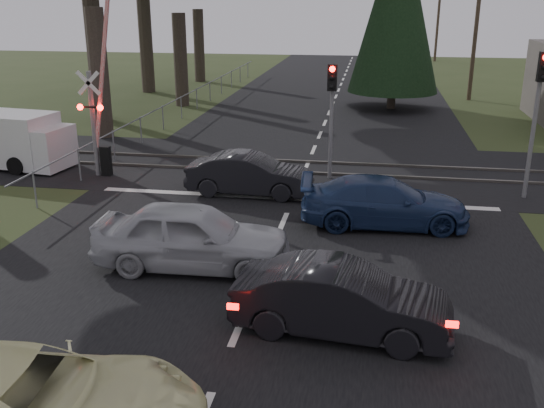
% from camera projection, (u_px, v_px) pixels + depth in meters
% --- Properties ---
extents(ground, '(120.00, 120.00, 0.00)m').
position_uv_depth(ground, '(240.00, 326.00, 12.17)').
color(ground, '#303D1B').
rests_on(ground, ground).
extents(road, '(14.00, 100.00, 0.01)m').
position_uv_depth(road, '(300.00, 183.00, 21.50)').
color(road, black).
rests_on(road, ground).
extents(rail_corridor, '(120.00, 8.00, 0.01)m').
position_uv_depth(rail_corridor, '(306.00, 168.00, 23.37)').
color(rail_corridor, black).
rests_on(rail_corridor, ground).
extents(stop_line, '(13.00, 0.35, 0.00)m').
position_uv_depth(stop_line, '(293.00, 199.00, 19.82)').
color(stop_line, silver).
rests_on(stop_line, ground).
extents(rail_near, '(120.00, 0.12, 0.10)m').
position_uv_depth(rail_near, '(303.00, 173.00, 22.61)').
color(rail_near, '#59544C').
rests_on(rail_near, ground).
extents(rail_far, '(120.00, 0.12, 0.10)m').
position_uv_depth(rail_far, '(308.00, 162.00, 24.10)').
color(rail_far, '#59544C').
rests_on(rail_far, ground).
extents(crossing_signal, '(1.62, 0.38, 6.96)m').
position_uv_depth(crossing_signal, '(99.00, 121.00, 21.76)').
color(crossing_signal, slate).
rests_on(crossing_signal, ground).
extents(traffic_signal_right, '(0.68, 0.48, 4.70)m').
position_uv_depth(traffic_signal_right, '(541.00, 97.00, 18.78)').
color(traffic_signal_right, slate).
rests_on(traffic_signal_right, ground).
extents(traffic_signal_center, '(0.32, 0.48, 4.10)m').
position_uv_depth(traffic_signal_center, '(332.00, 102.00, 21.07)').
color(traffic_signal_center, slate).
rests_on(traffic_signal_center, ground).
extents(utility_pole_mid, '(1.80, 0.26, 9.00)m').
position_uv_depth(utility_pole_mid, '(477.00, 23.00, 37.33)').
color(utility_pole_mid, '#4C3D2D').
rests_on(utility_pole_mid, ground).
extents(utility_pole_far, '(1.80, 0.26, 9.00)m').
position_uv_depth(utility_pole_far, '(439.00, 13.00, 60.66)').
color(utility_pole_far, '#4C3D2D').
rests_on(utility_pole_far, ground).
extents(conifer_tree, '(5.20, 5.20, 11.00)m').
position_uv_depth(conifer_tree, '(397.00, 2.00, 33.96)').
color(conifer_tree, '#473D33').
rests_on(conifer_tree, ground).
extents(fence_left, '(0.10, 36.00, 1.20)m').
position_uv_depth(fence_left, '(190.00, 113.00, 34.38)').
color(fence_left, slate).
rests_on(fence_left, ground).
extents(dark_hatchback, '(4.36, 1.88, 1.40)m').
position_uv_depth(dark_hatchback, '(342.00, 300.00, 11.74)').
color(dark_hatchback, black).
rests_on(dark_hatchback, ground).
extents(silver_car, '(4.79, 2.05, 1.61)m').
position_uv_depth(silver_car, '(192.00, 236.00, 14.58)').
color(silver_car, '#9EA0A5').
rests_on(silver_car, ground).
extents(blue_sedan, '(4.93, 2.31, 1.39)m').
position_uv_depth(blue_sedan, '(384.00, 202.00, 17.35)').
color(blue_sedan, navy).
rests_on(blue_sedan, ground).
extents(dark_car_far, '(4.20, 1.58, 1.37)m').
position_uv_depth(dark_car_far, '(250.00, 175.00, 20.09)').
color(dark_car_far, black).
rests_on(dark_car_far, ground).
extents(white_van, '(5.57, 2.64, 2.09)m').
position_uv_depth(white_van, '(5.00, 139.00, 23.35)').
color(white_van, silver).
rests_on(white_van, ground).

